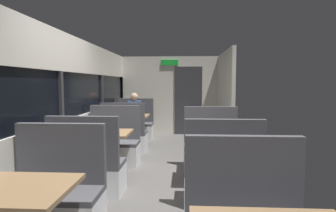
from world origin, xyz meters
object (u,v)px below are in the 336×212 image
bench_mid_window_facing_end (88,171)px  bench_rear_aisle_facing_end (222,178)px  bench_far_window_facing_entry (135,127)px  dining_table_far_window (130,119)px  coffee_cup_primary (115,129)px  seated_passenger (135,120)px  bench_mid_window_facing_entry (113,147)px  bench_near_window_facing_entry (55,201)px  bench_rear_aisle_facing_entry (211,151)px  bench_far_window_facing_end (124,137)px  dining_table_near_window (12,200)px  dining_table_rear_aisle (216,142)px  dining_table_mid_window (102,138)px

bench_mid_window_facing_end → bench_rear_aisle_facing_end: bearing=-6.4°
bench_mid_window_facing_end → bench_far_window_facing_entry: bearing=90.0°
dining_table_far_window → coffee_cup_primary: coffee_cup_primary is taller
bench_rear_aisle_facing_end → seated_passenger: 4.29m
bench_mid_window_facing_end → bench_mid_window_facing_entry: bearing=90.0°
bench_mid_window_facing_entry → dining_table_far_window: bearing=90.0°
bench_near_window_facing_entry → bench_rear_aisle_facing_entry: 2.81m
bench_rear_aisle_facing_entry → seated_passenger: size_ratio=0.87×
coffee_cup_primary → bench_far_window_facing_entry: bearing=93.8°
bench_mid_window_facing_end → bench_rear_aisle_facing_entry: (1.79, 1.20, 0.00)m
bench_mid_window_facing_entry → bench_far_window_facing_end: same height
dining_table_far_window → bench_rear_aisle_facing_end: (1.79, -3.27, -0.31)m
dining_table_near_window → bench_rear_aisle_facing_end: 2.34m
seated_passenger → bench_mid_window_facing_entry: bearing=-90.0°
dining_table_near_window → bench_mid_window_facing_end: bearing=90.0°
bench_rear_aisle_facing_entry → seated_passenger: 3.08m
bench_far_window_facing_entry → dining_table_near_window: bearing=-90.0°
dining_table_far_window → bench_near_window_facing_entry: bearing=-90.0°
bench_mid_window_facing_end → dining_table_far_window: bench_mid_window_facing_end is taller
bench_rear_aisle_facing_end → bench_far_window_facing_end: bearing=124.9°
bench_near_window_facing_entry → dining_table_rear_aisle: size_ratio=1.22×
bench_mid_window_facing_end → seated_passenger: (0.00, 3.70, 0.21)m
dining_table_mid_window → bench_far_window_facing_end: (0.00, 1.67, -0.31)m
bench_mid_window_facing_end → bench_far_window_facing_end: (0.00, 2.37, 0.00)m
bench_far_window_facing_entry → bench_rear_aisle_facing_entry: size_ratio=1.00×
dining_table_mid_window → bench_rear_aisle_facing_end: 2.03m
dining_table_far_window → bench_far_window_facing_entry: (0.00, 0.70, -0.31)m
bench_near_window_facing_entry → bench_mid_window_facing_entry: (0.00, 2.37, 0.00)m
dining_table_near_window → seated_passenger: seated_passenger is taller
dining_table_far_window → bench_far_window_facing_entry: bearing=90.0°
bench_far_window_facing_entry → dining_table_rear_aisle: bearing=-61.3°
bench_mid_window_facing_entry → dining_table_far_window: 1.70m
dining_table_mid_window → bench_far_window_facing_end: bearing=90.0°
dining_table_mid_window → bench_mid_window_facing_entry: (0.00, 0.70, -0.31)m
dining_table_near_window → coffee_cup_primary: size_ratio=10.00×
bench_near_window_facing_entry → bench_mid_window_facing_entry: 2.37m
dining_table_mid_window → bench_mid_window_facing_end: bench_mid_window_facing_end is taller
bench_near_window_facing_entry → bench_far_window_facing_end: same height
bench_mid_window_facing_end → bench_rear_aisle_facing_entry: bearing=33.8°
dining_table_far_window → seated_passenger: bearing=90.0°
dining_table_near_window → bench_mid_window_facing_end: bench_mid_window_facing_end is taller
bench_near_window_facing_entry → dining_table_far_window: bench_near_window_facing_entry is taller
bench_far_window_facing_entry → bench_rear_aisle_facing_end: same height
dining_table_far_window → bench_far_window_facing_entry: 0.77m
bench_mid_window_facing_entry → dining_table_near_window: bearing=-90.0°
bench_far_window_facing_end → coffee_cup_primary: bearing=-83.1°
dining_table_mid_window → dining_table_rear_aisle: 1.80m
dining_table_mid_window → coffee_cup_primary: (0.20, 0.03, 0.15)m
bench_far_window_facing_entry → bench_rear_aisle_facing_end: 4.35m
dining_table_mid_window → bench_mid_window_facing_end: (0.00, -0.70, -0.31)m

